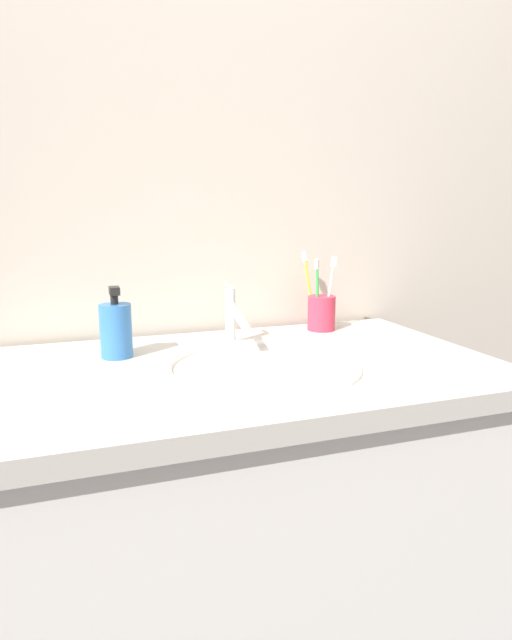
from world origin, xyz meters
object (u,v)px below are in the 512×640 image
Objects in this scene: faucet at (233,316)px; toothbrush_yellow at (309,285)px; toothbrush_cup at (321,313)px; toothbrush_green at (317,290)px; soap_dispenser at (116,330)px; toothbrush_white at (330,288)px.

toothbrush_yellow reaches higher than faucet.
toothbrush_cup is at bearing 17.72° from faucet.
toothbrush_cup is 0.08m from toothbrush_yellow.
toothbrush_green is 1.18× the size of soap_dispenser.
toothbrush_white reaches higher than faucet.
toothbrush_yellow reaches higher than soap_dispenser.
toothbrush_green reaches higher than soap_dispenser.
toothbrush_white is 1.03× the size of toothbrush_green.
toothbrush_yellow reaches higher than toothbrush_cup.
faucet is at bearing -162.28° from toothbrush_cup.
toothbrush_yellow is 0.52m from soap_dispenser.
toothbrush_cup is (0.26, 0.08, -0.03)m from faucet.
toothbrush_yellow is at bearing 132.66° from toothbrush_white.
soap_dispenser is at bearing -170.71° from toothbrush_white.
soap_dispenser is (-0.54, -0.09, -0.05)m from toothbrush_white.
soap_dispenser is (-0.52, -0.09, 0.01)m from toothbrush_cup.
faucet is at bearing -164.48° from toothbrush_white.
toothbrush_green is at bearing 9.53° from soap_dispenser.
toothbrush_green is at bearing 16.90° from faucet.
faucet is 1.84× the size of toothbrush_cup.
toothbrush_yellow is 1.08× the size of toothbrush_green.
soap_dispenser is (-0.51, -0.09, -0.05)m from toothbrush_green.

